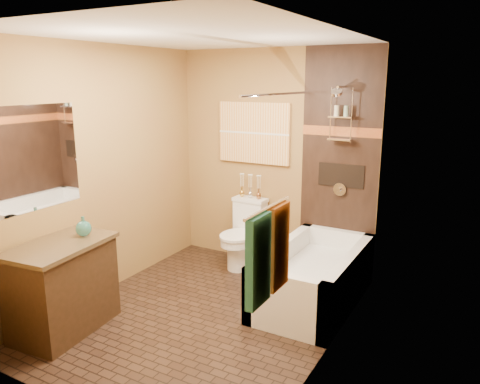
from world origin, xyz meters
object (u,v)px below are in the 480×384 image
Objects in this scene: sunset_painting at (254,133)px; bathtub at (314,281)px; toilet at (243,234)px; vanity at (62,287)px.

sunset_painting is 1.84m from bathtub.
sunset_painting is at bearing 145.43° from bathtub.
sunset_painting is at bearing 91.91° from toilet.
sunset_painting reaches higher than vanity.
sunset_painting reaches higher than bathtub.
bathtub is 2.34m from vanity.
vanity is (-0.67, -2.03, 0.00)m from toilet.
vanity is (-1.72, -1.57, 0.18)m from bathtub.
sunset_painting is 1.14× the size of toilet.
toilet is 0.82× the size of vanity.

